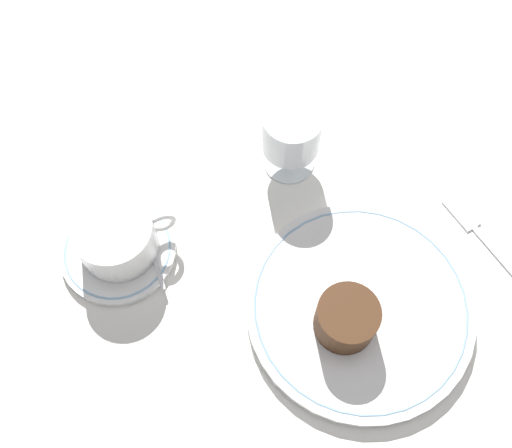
% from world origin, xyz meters
% --- Properties ---
extents(ground_plane, '(3.00, 3.00, 0.00)m').
position_xyz_m(ground_plane, '(0.00, 0.00, 0.00)').
color(ground_plane, white).
extents(dinner_plate, '(0.26, 0.26, 0.01)m').
position_xyz_m(dinner_plate, '(0.01, -0.01, 0.01)').
color(dinner_plate, white).
rests_on(dinner_plate, ground_plane).
extents(saucer, '(0.14, 0.14, 0.01)m').
position_xyz_m(saucer, '(-0.24, 0.15, 0.01)').
color(saucer, white).
rests_on(saucer, ground_plane).
extents(coffee_cup, '(0.12, 0.09, 0.05)m').
position_xyz_m(coffee_cup, '(-0.23, 0.15, 0.04)').
color(coffee_cup, white).
rests_on(coffee_cup, saucer).
extents(spoon, '(0.02, 0.11, 0.00)m').
position_xyz_m(spoon, '(-0.20, 0.14, 0.01)').
color(spoon, silver).
rests_on(spoon, saucer).
extents(wine_glass, '(0.07, 0.07, 0.10)m').
position_xyz_m(wine_glass, '(0.00, 0.20, 0.06)').
color(wine_glass, silver).
rests_on(wine_glass, ground_plane).
extents(fork, '(0.05, 0.17, 0.01)m').
position_xyz_m(fork, '(0.19, 0.02, 0.00)').
color(fork, silver).
rests_on(fork, ground_plane).
extents(dessert_cake, '(0.07, 0.07, 0.05)m').
position_xyz_m(dessert_cake, '(-0.02, -0.03, 0.04)').
color(dessert_cake, '#4C2D19').
rests_on(dessert_cake, dinner_plate).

